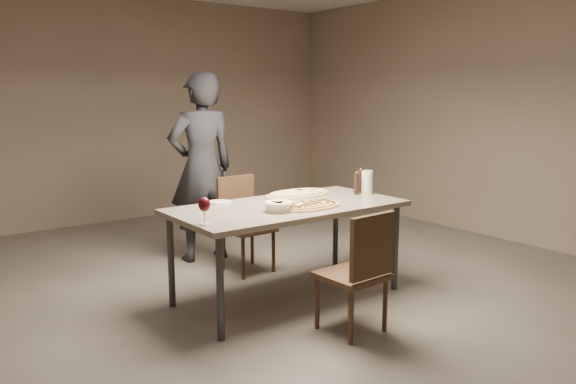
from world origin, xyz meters
TOP-DOWN VIEW (x-y plane):
  - room at (0.00, 0.00)m, footprint 7.00×7.00m
  - dining_table at (0.00, 0.00)m, footprint 1.80×0.90m
  - zucchini_pizza at (0.07, -0.18)m, footprint 0.54×0.30m
  - ham_pizza at (0.31, 0.28)m, footprint 0.61×0.34m
  - bread_basket at (-0.20, -0.16)m, footprint 0.21×0.21m
  - oil_dish at (0.21, -0.19)m, footprint 0.12×0.12m
  - pepper_mill_left at (0.74, 0.02)m, footprint 0.05×0.05m
  - pepper_mill_right at (0.83, 0.07)m, footprint 0.06×0.06m
  - carafe at (0.83, -0.01)m, footprint 0.10×0.10m
  - wine_glass at (-0.83, -0.20)m, footprint 0.08×0.08m
  - side_plate at (-0.39, 0.38)m, footprint 0.18×0.18m
  - chair_near at (-0.02, -0.83)m, footprint 0.41×0.41m
  - chair_far at (0.10, 0.84)m, footprint 0.42×0.42m
  - diner at (-0.03, 1.34)m, footprint 0.69×0.49m

SIDE VIEW (x-z plane):
  - chair_near at x=-0.02m, z-range 0.05..0.89m
  - chair_far at x=0.10m, z-range 0.05..0.91m
  - dining_table at x=0.00m, z-range 0.32..1.07m
  - side_plate at x=-0.39m, z-range 0.75..0.76m
  - oil_dish at x=0.21m, z-range 0.75..0.76m
  - ham_pizza at x=0.31m, z-range 0.75..0.78m
  - zucchini_pizza at x=0.07m, z-range 0.74..0.79m
  - bread_basket at x=-0.20m, z-range 0.76..0.83m
  - pepper_mill_left at x=0.74m, z-range 0.74..0.94m
  - carafe at x=0.83m, z-range 0.75..0.95m
  - pepper_mill_right at x=0.83m, z-range 0.74..0.96m
  - wine_glass at x=-0.83m, z-range 0.79..0.97m
  - diner at x=-0.03m, z-range 0.00..1.80m
  - room at x=0.00m, z-range -2.10..4.90m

